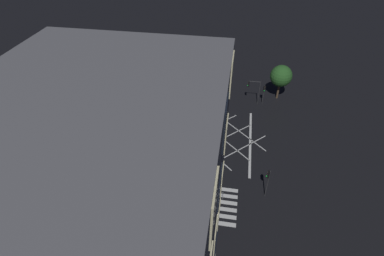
% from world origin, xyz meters
% --- Properties ---
extents(ground_plane, '(200.00, 200.00, 0.00)m').
position_xyz_m(ground_plane, '(0.00, 0.00, 0.00)').
color(ground_plane, black).
extents(road_markings, '(20.19, 23.72, 0.01)m').
position_xyz_m(road_markings, '(0.48, -6.66, 0.00)').
color(road_markings, silver).
rests_on(road_markings, ground_plane).
extents(traffic_light_median_south, '(0.36, 2.76, 4.60)m').
position_xyz_m(traffic_light_median_south, '(-0.38, -7.57, 3.38)').
color(traffic_light_median_south, '#2D2D30').
rests_on(traffic_light_median_south, ground_plane).
extents(traffic_light_ne_main, '(2.01, 0.36, 4.03)m').
position_xyz_m(traffic_light_ne_main, '(7.96, 9.62, 2.94)').
color(traffic_light_ne_main, '#2D2D30').
rests_on(traffic_light_ne_main, ground_plane).
extents(traffic_light_nw_cross, '(0.36, 0.39, 3.37)m').
position_xyz_m(traffic_light_nw_cross, '(-9.54, 9.22, 2.41)').
color(traffic_light_nw_cross, '#2D2D30').
rests_on(traffic_light_nw_cross, ground_plane).
extents(traffic_light_median_north, '(0.36, 0.39, 4.02)m').
position_xyz_m(traffic_light_median_north, '(0.53, 9.19, 2.87)').
color(traffic_light_median_north, '#2D2D30').
rests_on(traffic_light_median_north, ground_plane).
extents(traffic_light_se_main, '(0.39, 0.36, 3.92)m').
position_xyz_m(traffic_light_se_main, '(9.58, -9.06, 2.80)').
color(traffic_light_se_main, '#2D2D30').
rests_on(traffic_light_se_main, ground_plane).
extents(traffic_light_ne_cross, '(0.36, 0.39, 3.24)m').
position_xyz_m(traffic_light_ne_cross, '(9.70, 9.75, 2.32)').
color(traffic_light_ne_cross, '#2D2D30').
rests_on(traffic_light_ne_cross, ground_plane).
extents(traffic_light_nw_main, '(3.07, 0.36, 3.72)m').
position_xyz_m(traffic_light_nw_main, '(-7.42, 9.03, 2.77)').
color(traffic_light_nw_main, '#2D2D30').
rests_on(traffic_light_nw_main, ground_plane).
extents(street_lamp_east, '(0.56, 0.56, 8.33)m').
position_xyz_m(street_lamp_east, '(-1.18, -16.83, 6.13)').
color(street_lamp_east, '#2D2D30').
rests_on(street_lamp_east, ground_plane).
extents(street_lamp_west, '(0.56, 0.56, 9.77)m').
position_xyz_m(street_lamp_west, '(-7.81, -8.55, 7.06)').
color(street_lamp_west, '#2D2D30').
rests_on(street_lamp_west, ground_plane).
extents(street_tree_near, '(3.38, 3.38, 5.70)m').
position_xyz_m(street_tree_near, '(12.11, 11.88, 3.99)').
color(street_tree_near, brown).
rests_on(street_tree_near, ground_plane).
extents(waiting_car, '(4.11, 1.78, 1.27)m').
position_xyz_m(waiting_car, '(-12.34, -3.37, 0.59)').
color(waiting_car, '#474C51').
rests_on(waiting_car, ground_plane).
extents(pedestrian_railing, '(6.67, 1.16, 1.05)m').
position_xyz_m(pedestrian_railing, '(1.80, -10.76, 0.67)').
color(pedestrian_railing, gray).
rests_on(pedestrian_railing, ground_plane).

